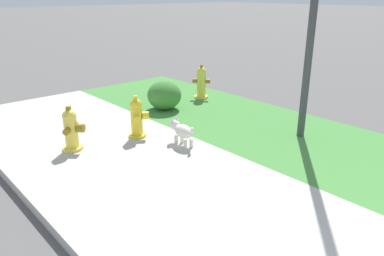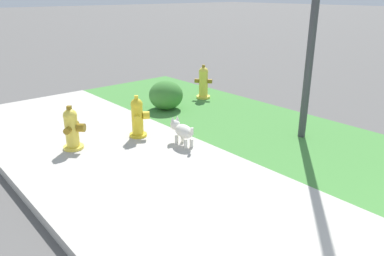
{
  "view_description": "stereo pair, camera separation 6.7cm",
  "coord_description": "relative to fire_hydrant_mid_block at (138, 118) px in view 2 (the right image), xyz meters",
  "views": [
    {
      "loc": [
        -1.18,
        -2.33,
        2.11
      ],
      "look_at": [
        -4.68,
        0.77,
        0.4
      ],
      "focal_mm": 35.0,
      "sensor_mm": 36.0,
      "label": 1
    },
    {
      "loc": [
        -1.13,
        -2.28,
        2.11
      ],
      "look_at": [
        -4.68,
        0.77,
        0.4
      ],
      "focal_mm": 35.0,
      "sensor_mm": 36.0,
      "label": 2
    }
  ],
  "objects": [
    {
      "name": "fire_hydrant_mid_block",
      "position": [
        0.0,
        0.0,
        0.0
      ],
      "size": [
        0.35,
        0.32,
        0.65
      ],
      "rotation": [
        0.0,
        0.0,
        5.74
      ],
      "color": "yellow",
      "rests_on": "ground"
    },
    {
      "name": "fire_hydrant_at_driveway",
      "position": [
        -0.19,
        -0.97,
        -0.01
      ],
      "size": [
        0.34,
        0.34,
        0.64
      ],
      "rotation": [
        0.0,
        0.0,
        5.48
      ],
      "color": "yellow",
      "rests_on": "ground"
    },
    {
      "name": "fire_hydrant_far_end",
      "position": [
        -1.0,
        2.26,
        0.02
      ],
      "size": [
        0.34,
        0.34,
        0.7
      ],
      "rotation": [
        0.0,
        0.0,
        0.68
      ],
      "color": "yellow",
      "rests_on": "ground"
    },
    {
      "name": "small_white_dog",
      "position": [
        0.7,
        0.3,
        -0.09
      ],
      "size": [
        0.52,
        0.22,
        0.39
      ],
      "rotation": [
        0.0,
        0.0,
        3.06
      ],
      "color": "silver",
      "rests_on": "ground"
    },
    {
      "name": "shrub_bush_mid_verge",
      "position": [
        -0.88,
        1.2,
        -0.04
      ],
      "size": [
        0.64,
        0.64,
        0.54
      ],
      "color": "#3D7F33",
      "rests_on": "ground"
    }
  ]
}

